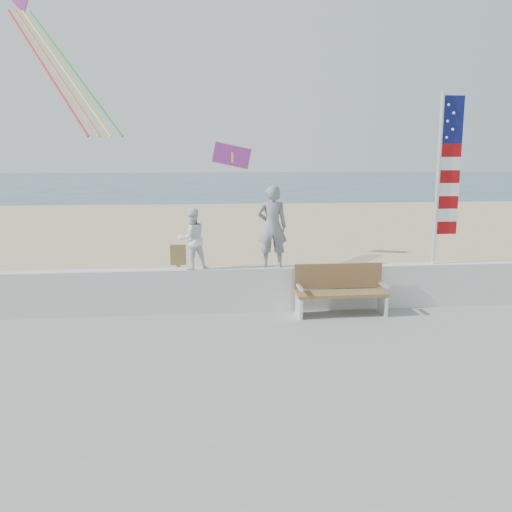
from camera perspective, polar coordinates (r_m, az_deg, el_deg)
The scene contains 11 objects.
ground at distance 9.38m, azimuth -0.06°, elevation -10.16°, with size 220.00×220.00×0.00m, color #2F4A5E.
sand at distance 18.05m, azimuth -3.03°, elevation -0.01°, with size 90.00×40.00×0.08m, color tan.
boardwalk at distance 5.77m, azimuth 4.43°, elevation -22.89°, with size 50.00×12.40×0.10m, color gray.
seawall at distance 11.10m, azimuth -1.14°, elevation -3.49°, with size 30.00×0.35×0.90m, color silver.
adult at distance 10.92m, azimuth 1.70°, elevation 3.12°, with size 0.61×0.40×1.66m, color gray.
child at distance 10.86m, azimuth -6.77°, elevation 1.82°, with size 0.59×0.46×1.22m, color white.
bench at distance 10.96m, azimuth 8.85°, elevation -3.48°, with size 1.80×0.57×1.00m.
flag at distance 11.85m, azimuth 19.22°, elevation 8.37°, with size 0.50×0.08×3.50m.
parafoil_kite at distance 13.31m, azimuth -2.45°, elevation 10.50°, with size 0.97×0.38×0.65m.
big_kite at distance 16.10m, azimuth -21.16°, elevation 19.95°, with size 3.57×3.48×4.61m.
sign at distance 11.21m, azimuth -8.15°, elevation -1.81°, with size 0.32×0.07×1.46m.
Camera 1 is at (-0.91, -8.74, 3.29)m, focal length 38.00 mm.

